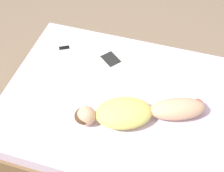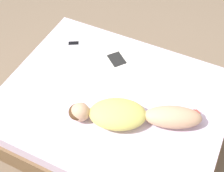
# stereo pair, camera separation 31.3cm
# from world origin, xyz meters

# --- Properties ---
(ground_plane) EXTENTS (12.00, 12.00, 0.00)m
(ground_plane) POSITION_xyz_m (0.00, 0.00, 0.00)
(ground_plane) COLOR #7A6651
(bed) EXTENTS (1.82, 2.26, 0.49)m
(bed) POSITION_xyz_m (0.00, 0.00, 0.24)
(bed) COLOR brown
(bed) RESTS_ON ground_plane
(person) EXTENTS (0.66, 1.21, 0.18)m
(person) POSITION_xyz_m (-0.18, -0.27, 0.58)
(person) COLOR tan
(person) RESTS_ON bed
(open_magazine) EXTENTS (0.55, 0.52, 0.01)m
(open_magazine) POSITION_xyz_m (0.40, 0.26, 0.49)
(open_magazine) COLOR silver
(open_magazine) RESTS_ON bed
(coffee_mug) EXTENTS (0.13, 0.09, 0.09)m
(coffee_mug) POSITION_xyz_m (0.09, -0.80, 0.54)
(coffee_mug) COLOR #993D33
(coffee_mug) RESTS_ON bed
(cell_phone) EXTENTS (0.13, 0.16, 0.01)m
(cell_phone) POSITION_xyz_m (0.50, 0.75, 0.49)
(cell_phone) COLOR silver
(cell_phone) RESTS_ON bed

